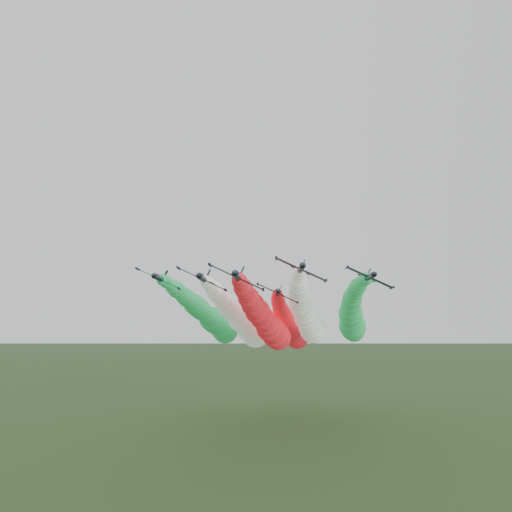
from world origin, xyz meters
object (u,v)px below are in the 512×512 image
object	(u,v)px
jet_lead	(267,323)
jet_trail	(290,326)
jet_inner_right	(307,316)
jet_outer_left	(210,318)
jet_inner_left	(243,321)
jet_outer_right	(352,318)

from	to	relation	value
jet_lead	jet_trail	world-z (taller)	jet_lead
jet_inner_right	jet_trail	world-z (taller)	jet_inner_right
jet_lead	jet_inner_right	world-z (taller)	jet_inner_right
jet_outer_left	jet_trail	distance (m)	25.89
jet_lead	jet_trail	distance (m)	30.56
jet_inner_left	jet_lead	bearing A→B (deg)	-57.36
jet_inner_left	jet_outer_right	world-z (taller)	jet_outer_right
jet_lead	jet_outer_right	world-z (taller)	jet_outer_right
jet_outer_right	jet_trail	distance (m)	21.44
jet_lead	jet_outer_left	world-z (taller)	jet_outer_left
jet_inner_left	jet_trail	xyz separation A→B (m)	(14.01, 19.14, -1.23)
jet_outer_left	jet_trail	size ratio (longest dim) A/B	1.00
jet_outer_right	jet_lead	bearing A→B (deg)	-144.55
jet_inner_left	jet_trail	bearing A→B (deg)	53.79
jet_outer_left	jet_outer_right	distance (m)	42.22
jet_inner_left	jet_outer_right	xyz separation A→B (m)	(31.66, 7.21, 1.19)
jet_inner_right	jet_trail	distance (m)	21.99
jet_lead	jet_trail	xyz separation A→B (m)	(7.27, 29.67, -0.73)
jet_inner_left	jet_inner_right	world-z (taller)	jet_inner_right
jet_inner_left	jet_trail	world-z (taller)	jet_inner_left
jet_inner_left	jet_outer_right	size ratio (longest dim) A/B	1.01
jet_outer_left	jet_lead	bearing A→B (deg)	-51.31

